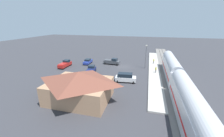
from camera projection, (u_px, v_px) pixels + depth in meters
ground_plane at (122, 67)px, 45.68m from camera, size 200.00×200.00×0.00m
railway_track at (168, 70)px, 42.31m from camera, size 4.80×70.00×0.30m
platform at (154, 69)px, 43.25m from camera, size 3.20×46.00×0.30m
passenger_train at (178, 79)px, 28.21m from camera, size 2.93×36.87×4.98m
station_building at (79, 85)px, 25.54m from camera, size 11.76×9.24×5.52m
pedestrian_on_platform at (156, 69)px, 39.10m from camera, size 0.36×0.36×1.71m
pedestrian_waiting_far at (154, 61)px, 47.68m from camera, size 0.36×0.36×1.71m
pickup_charcoal at (112, 61)px, 47.80m from camera, size 5.54×2.83×2.14m
sedan_blue at (88, 61)px, 48.40m from camera, size 1.94×4.54×1.74m
suv_white at (126, 77)px, 33.69m from camera, size 5.08×2.80×2.22m
pickup_navy at (91, 70)px, 39.13m from camera, size 2.79×5.64×2.14m
pickup_red at (65, 64)px, 44.90m from camera, size 1.98×5.41×2.14m
light_pole_near_platform at (146, 54)px, 42.51m from camera, size 0.44×0.44×7.35m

